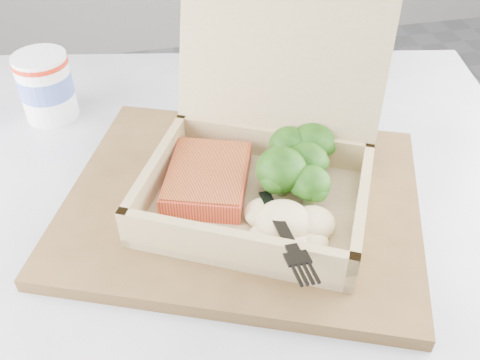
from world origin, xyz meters
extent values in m
cube|color=silver|center=(-0.55, 0.16, 0.70)|extent=(0.89, 0.89, 0.03)
cube|color=brown|center=(-0.53, 0.17, 0.72)|extent=(0.47, 0.42, 0.02)
cube|color=tan|center=(-0.52, 0.14, 0.74)|extent=(0.28, 0.26, 0.01)
cube|color=#9F8758|center=(-0.62, 0.19, 0.75)|extent=(0.09, 0.16, 0.05)
cube|color=#9F8758|center=(-0.43, 0.09, 0.75)|extent=(0.09, 0.16, 0.05)
cube|color=#9F8758|center=(-0.56, 0.07, 0.75)|extent=(0.21, 0.11, 0.05)
cube|color=#9F8758|center=(-0.48, 0.22, 0.75)|extent=(0.21, 0.11, 0.05)
cube|color=tan|center=(-0.47, 0.24, 0.85)|extent=(0.23, 0.16, 0.17)
cube|color=#D34B29|center=(-0.57, 0.18, 0.75)|extent=(0.11, 0.13, 0.02)
ellipsoid|color=beige|center=(-0.51, 0.09, 0.76)|extent=(0.09, 0.08, 0.03)
cube|color=black|center=(-0.51, 0.14, 0.77)|extent=(0.01, 0.10, 0.02)
cube|color=black|center=(-0.51, 0.06, 0.77)|extent=(0.02, 0.04, 0.01)
cylinder|color=silver|center=(-0.74, 0.40, 0.76)|extent=(0.07, 0.07, 0.09)
cylinder|color=#475CAB|center=(-0.74, 0.40, 0.76)|extent=(0.07, 0.07, 0.03)
cylinder|color=red|center=(-0.74, 0.40, 0.80)|extent=(0.07, 0.07, 0.01)
cube|color=silver|center=(-0.44, 0.37, 0.71)|extent=(0.13, 0.16, 0.00)
camera|label=1|loc=(-0.63, -0.26, 1.12)|focal=40.00mm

